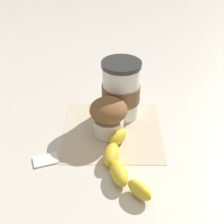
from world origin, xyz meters
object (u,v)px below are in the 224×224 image
Objects in this scene: sugar_packet at (46,160)px; coffee_cup at (121,90)px; banana at (120,163)px; muffin at (109,116)px.

coffee_cup is at bearing 120.11° from sugar_packet.
coffee_cup reaches higher than banana.
muffin reaches higher than banana.
coffee_cup is 0.68× the size of banana.
banana is (0.11, -0.01, -0.03)m from muffin.
muffin is at bearing 108.46° from sugar_packet.
banana is at bearing -18.13° from coffee_cup.
sugar_packet is at bearing -59.89° from coffee_cup.
muffin is 0.12m from banana.
muffin reaches higher than sugar_packet.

